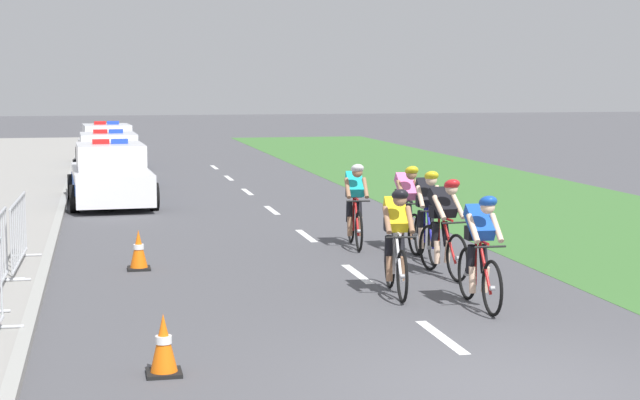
% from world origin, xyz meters
% --- Properties ---
extents(ground_plane, '(160.00, 160.00, 0.00)m').
position_xyz_m(ground_plane, '(0.00, 0.00, 0.00)').
color(ground_plane, '#4C4C51').
extents(kerb_edge, '(0.16, 60.00, 0.13)m').
position_xyz_m(kerb_edge, '(-4.75, 14.00, 0.07)').
color(kerb_edge, '#9E9E99').
rests_on(kerb_edge, ground).
extents(grass_verge, '(7.00, 60.00, 0.01)m').
position_xyz_m(grass_verge, '(6.35, 14.00, 0.00)').
color(grass_verge, '#3D7033').
rests_on(grass_verge, ground).
extents(lane_markings_centre, '(0.14, 29.60, 0.01)m').
position_xyz_m(lane_markings_centre, '(0.00, 12.08, 0.00)').
color(lane_markings_centre, white).
rests_on(lane_markings_centre, ground).
extents(cyclist_lead, '(0.42, 1.72, 1.56)m').
position_xyz_m(cyclist_lead, '(0.99, 3.44, 0.79)').
color(cyclist_lead, black).
rests_on(cyclist_lead, ground).
extents(cyclist_second, '(0.45, 1.72, 1.56)m').
position_xyz_m(cyclist_second, '(0.14, 4.44, 0.79)').
color(cyclist_second, black).
rests_on(cyclist_second, ground).
extents(cyclist_third, '(0.45, 1.72, 1.56)m').
position_xyz_m(cyclist_third, '(1.25, 5.63, 0.79)').
color(cyclist_third, black).
rests_on(cyclist_third, ground).
extents(cyclist_fourth, '(0.44, 1.72, 1.56)m').
position_xyz_m(cyclist_fourth, '(1.43, 7.00, 0.79)').
color(cyclist_fourth, black).
rests_on(cyclist_fourth, ground).
extents(cyclist_fifth, '(0.45, 1.72, 1.56)m').
position_xyz_m(cyclist_fifth, '(0.60, 8.59, 0.79)').
color(cyclist_fifth, black).
rests_on(cyclist_fifth, ground).
extents(cyclist_sixth, '(0.42, 1.72, 1.56)m').
position_xyz_m(cyclist_sixth, '(1.38, 8.01, 0.79)').
color(cyclist_sixth, black).
rests_on(cyclist_sixth, ground).
extents(police_car_nearest, '(2.15, 4.47, 1.59)m').
position_xyz_m(police_car_nearest, '(-3.62, 15.97, 0.68)').
color(police_car_nearest, white).
rests_on(police_car_nearest, ground).
extents(police_car_second, '(2.11, 4.46, 1.59)m').
position_xyz_m(police_car_second, '(-3.62, 20.95, 0.68)').
color(police_car_second, silver).
rests_on(police_car_second, ground).
extents(police_car_third, '(2.21, 4.50, 1.59)m').
position_xyz_m(police_car_third, '(-3.62, 27.00, 0.68)').
color(police_car_third, silver).
rests_on(police_car_third, ground).
extents(crowd_barrier_rear, '(0.54, 2.32, 1.07)m').
position_xyz_m(crowd_barrier_rear, '(-5.12, 7.05, 0.65)').
color(crowd_barrier_rear, '#B7BABF').
rests_on(crowd_barrier_rear, sidewalk_slab).
extents(traffic_cone_near, '(0.36, 0.36, 0.64)m').
position_xyz_m(traffic_cone_near, '(-3.28, 1.20, 0.31)').
color(traffic_cone_near, black).
rests_on(traffic_cone_near, ground).
extents(traffic_cone_mid, '(0.36, 0.36, 0.64)m').
position_xyz_m(traffic_cone_mid, '(-3.31, 7.16, 0.31)').
color(traffic_cone_mid, black).
rests_on(traffic_cone_mid, ground).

